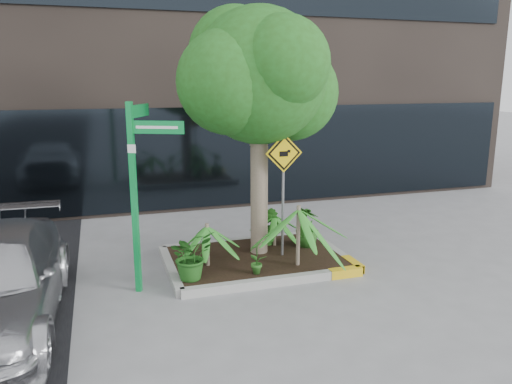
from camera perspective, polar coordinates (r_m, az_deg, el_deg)
name	(u,v)px	position (r m, az deg, el deg)	size (l,w,h in m)	color
ground	(250,270)	(9.15, -0.65, -8.92)	(80.00, 80.00, 0.00)	gray
planter	(258,258)	(9.43, 0.21, -7.61)	(3.35, 2.36, 0.15)	#9E9E99
tree	(259,76)	(9.11, 0.34, 13.10)	(3.14, 2.78, 4.71)	gray
palm_front	(299,209)	(8.72, 4.90, -1.99)	(1.23, 1.23, 1.36)	gray
palm_left	(207,226)	(8.78, -5.63, -3.93)	(0.87, 0.87, 0.96)	gray
palm_back	(275,215)	(9.83, 2.13, -2.70)	(0.74, 0.74, 0.82)	gray
shrub_a	(191,255)	(8.33, -7.46, -7.20)	(0.72, 0.72, 0.80)	#1D5317
shrub_b	(307,226)	(9.90, 5.87, -3.92)	(0.45, 0.45, 0.81)	#245C1B
shrub_c	(257,256)	(8.50, 0.09, -7.35)	(0.32, 0.32, 0.62)	#275F1D
shrub_d	(268,225)	(9.91, 1.43, -3.84)	(0.44, 0.44, 0.81)	#25641D
street_sign_post	(138,177)	(8.02, -13.33, 1.69)	(0.83, 1.13, 3.06)	#0D913E
cattle_sign	(283,174)	(9.06, 3.16, 2.02)	(0.71, 0.08, 2.29)	slate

